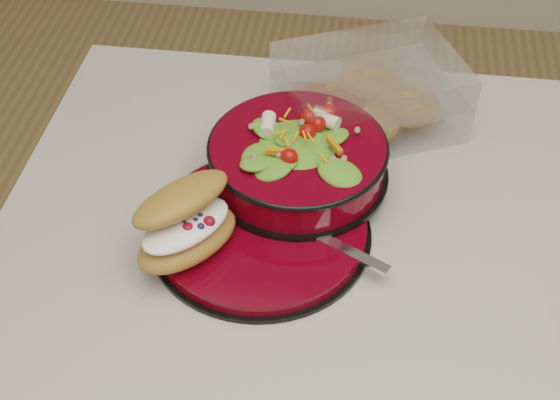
# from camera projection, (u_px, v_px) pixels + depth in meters

# --- Properties ---
(dinner_plate) EXTENTS (0.26, 0.26, 0.02)m
(dinner_plate) POSITION_uv_depth(u_px,v_px,m) (261.00, 230.00, 0.89)
(dinner_plate) COLOR black
(dinner_plate) RESTS_ON island_counter
(salad_bowl) EXTENTS (0.22, 0.22, 0.09)m
(salad_bowl) POSITION_uv_depth(u_px,v_px,m) (298.00, 154.00, 0.92)
(salad_bowl) COLOR black
(salad_bowl) RESTS_ON dinner_plate
(croissant) EXTENTS (0.13, 0.15, 0.07)m
(croissant) POSITION_uv_depth(u_px,v_px,m) (187.00, 223.00, 0.83)
(croissant) COLOR #AF7B35
(croissant) RESTS_ON dinner_plate
(fork) EXTENTS (0.17, 0.10, 0.00)m
(fork) POSITION_uv_depth(u_px,v_px,m) (314.00, 234.00, 0.87)
(fork) COLOR silver
(fork) RESTS_ON dinner_plate
(pastry_box) EXTENTS (0.27, 0.24, 0.09)m
(pastry_box) POSITION_uv_depth(u_px,v_px,m) (369.00, 95.00, 1.02)
(pastry_box) COLOR white
(pastry_box) RESTS_ON island_counter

